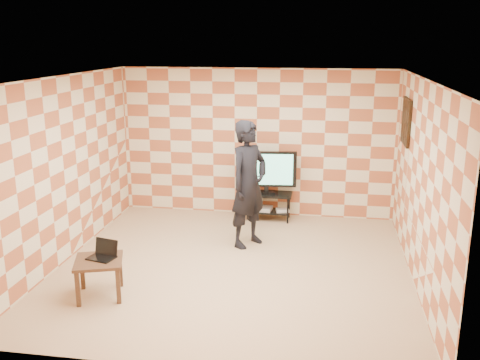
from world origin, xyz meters
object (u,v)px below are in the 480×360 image
(side_table, at_px, (99,266))
(person, at_px, (249,184))
(tv, at_px, (267,170))
(tv_stand, at_px, (266,200))

(side_table, height_order, person, person)
(tv, distance_m, person, 1.27)
(tv, xyz_separation_m, side_table, (-1.76, -3.32, -0.51))
(tv, height_order, person, person)
(side_table, bearing_deg, tv, 62.09)
(tv_stand, bearing_deg, person, -96.42)
(tv_stand, xyz_separation_m, tv, (-0.00, -0.00, 0.56))
(tv_stand, distance_m, person, 1.42)
(tv_stand, height_order, tv, tv)
(tv_stand, distance_m, side_table, 3.76)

